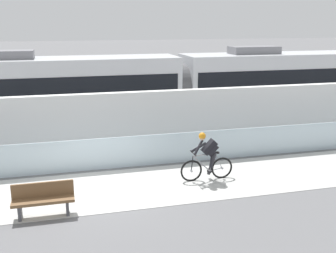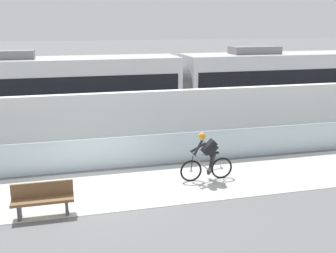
% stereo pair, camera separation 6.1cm
% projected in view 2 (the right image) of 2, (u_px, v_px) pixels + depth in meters
% --- Properties ---
extents(ground_plane, '(200.00, 200.00, 0.00)m').
position_uv_depth(ground_plane, '(96.00, 191.00, 12.46)').
color(ground_plane, slate).
extents(bike_path_deck, '(32.00, 3.20, 0.01)m').
position_uv_depth(bike_path_deck, '(96.00, 191.00, 12.45)').
color(bike_path_deck, beige).
rests_on(bike_path_deck, ground).
extents(glass_parapet, '(32.00, 0.05, 1.12)m').
position_uv_depth(glass_parapet, '(91.00, 155.00, 14.05)').
color(glass_parapet, silver).
rests_on(glass_parapet, ground).
extents(concrete_barrier_wall, '(32.00, 0.36, 2.37)m').
position_uv_depth(concrete_barrier_wall, '(87.00, 125.00, 15.58)').
color(concrete_barrier_wall, white).
rests_on(concrete_barrier_wall, ground).
extents(tram_rail_near, '(32.00, 0.08, 0.01)m').
position_uv_depth(tram_rail_near, '(85.00, 137.00, 18.21)').
color(tram_rail_near, '#595654').
rests_on(tram_rail_near, ground).
extents(tram_rail_far, '(32.00, 0.08, 0.01)m').
position_uv_depth(tram_rail_far, '(83.00, 129.00, 19.55)').
color(tram_rail_far, '#595654').
rests_on(tram_rail_far, ground).
extents(tram, '(22.56, 2.54, 3.81)m').
position_uv_depth(tram, '(180.00, 88.00, 19.51)').
color(tram, silver).
rests_on(tram, ground).
extents(cyclist_on_bike, '(1.77, 0.58, 1.61)m').
position_uv_depth(cyclist_on_bike, '(207.00, 157.00, 13.11)').
color(cyclist_on_bike, black).
rests_on(cyclist_on_bike, ground).
extents(bench, '(1.60, 0.45, 0.89)m').
position_uv_depth(bench, '(43.00, 198.00, 10.77)').
color(bench, brown).
rests_on(bench, ground).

